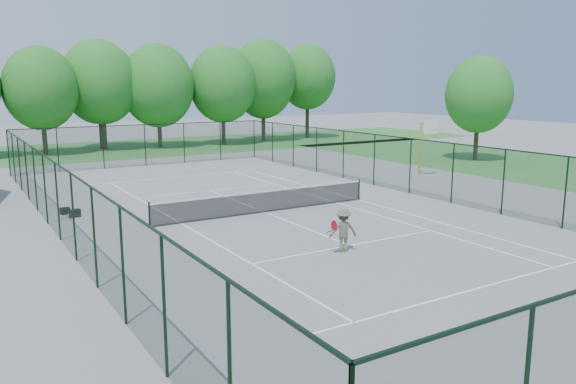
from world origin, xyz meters
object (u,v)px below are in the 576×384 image
(basketball_goal, at_px, (426,136))
(tennis_net, at_px, (266,200))
(tennis_player, at_px, (343,230))
(sports_bag_a, at_px, (75,213))

(basketball_goal, bearing_deg, tennis_net, -164.20)
(tennis_player, bearing_deg, tennis_net, 84.43)
(basketball_goal, bearing_deg, tennis_player, -143.79)
(basketball_goal, distance_m, sports_bag_a, 22.03)
(tennis_net, xyz_separation_m, tennis_player, (-0.67, -6.84, 0.21))
(tennis_net, height_order, basketball_goal, basketball_goal)
(tennis_net, xyz_separation_m, sports_bag_a, (-7.76, 3.65, -0.39))
(tennis_net, height_order, tennis_player, tennis_player)
(tennis_net, relative_size, basketball_goal, 3.04)
(basketball_goal, relative_size, tennis_player, 1.88)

